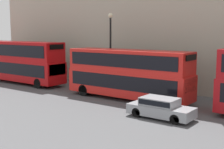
# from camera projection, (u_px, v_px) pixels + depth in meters

# --- Properties ---
(bus_second_in_queue) EXTENTS (2.59, 10.94, 4.10)m
(bus_second_in_queue) POSITION_uv_depth(u_px,v_px,m) (128.00, 72.00, 25.61)
(bus_second_in_queue) COLOR red
(bus_second_in_queue) RESTS_ON ground
(bus_third_in_queue) EXTENTS (2.59, 11.46, 4.51)m
(bus_third_in_queue) POSITION_uv_depth(u_px,v_px,m) (21.00, 60.00, 33.90)
(bus_third_in_queue) COLOR #B20C0F
(bus_third_in_queue) RESTS_ON ground
(car_hatchback) EXTENTS (1.77, 4.28, 1.34)m
(car_hatchback) POSITION_uv_depth(u_px,v_px,m) (160.00, 107.00, 20.25)
(car_hatchback) COLOR gray
(car_hatchback) RESTS_ON ground
(street_lamp) EXTENTS (0.44, 0.44, 7.28)m
(street_lamp) POSITION_uv_depth(u_px,v_px,m) (110.00, 44.00, 29.06)
(street_lamp) COLOR black
(street_lamp) RESTS_ON ground
(pedestrian) EXTENTS (0.36, 0.36, 1.75)m
(pedestrian) POSITION_uv_depth(u_px,v_px,m) (60.00, 76.00, 33.95)
(pedestrian) COLOR brown
(pedestrian) RESTS_ON ground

